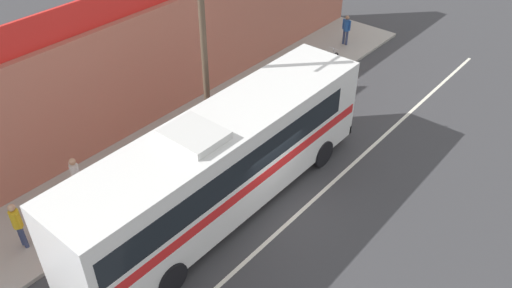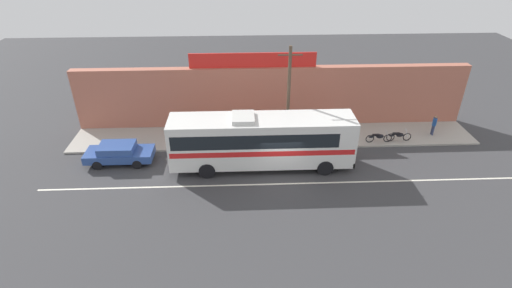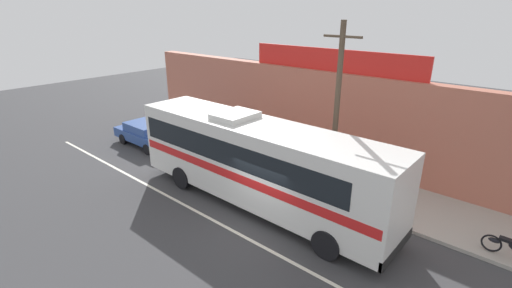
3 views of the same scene
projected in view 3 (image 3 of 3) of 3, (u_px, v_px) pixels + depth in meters
The scene contains 10 objects.
ground_plane at pixel (258, 227), 13.68m from camera, with size 70.00×70.00×0.00m, color #3A3A3D.
sidewalk_slab at pixel (328, 179), 17.32m from camera, with size 30.00×3.60×0.14m, color #A8A399.
storefront_facade at pixel (354, 123), 18.01m from camera, with size 30.00×0.70×4.80m, color #B26651.
storefront_billboard at pixel (332, 60), 17.88m from camera, with size 9.42×0.12×1.10m, color red.
road_center_stripe at pixel (243, 236), 13.12m from camera, with size 30.00×0.14×0.01m, color silver.
intercity_bus at pixel (256, 158), 14.62m from camera, with size 11.84×2.61×3.78m.
parked_car at pixel (146, 134), 21.56m from camera, with size 4.47×1.87×1.37m.
utility_pole at pixel (337, 111), 14.58m from camera, with size 1.60×0.22×7.23m.
pedestrian_near_shop at pixel (226, 131), 20.67m from camera, with size 0.30×0.48×1.71m.
pedestrian_far_left at pixel (263, 138), 19.52m from camera, with size 0.30×0.48×1.76m.
Camera 3 is at (7.63, -8.84, 7.80)m, focal length 25.34 mm.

